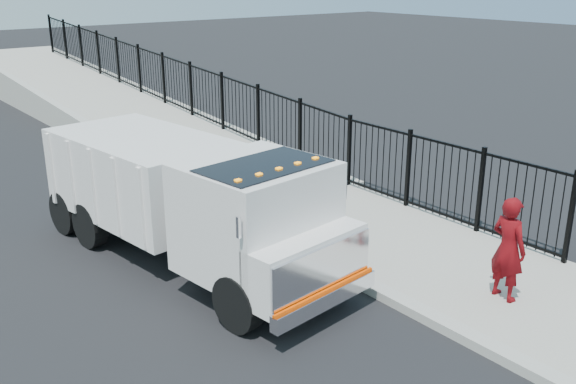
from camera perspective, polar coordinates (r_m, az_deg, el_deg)
ground at (r=11.86m, az=6.03°, el=-8.04°), size 120.00×120.00×0.00m
sidewalk at (r=12.09m, az=19.43°, el=-8.21°), size 3.55×12.00×0.12m
curb at (r=10.66m, az=13.64°, el=-11.33°), size 0.30×12.00×0.16m
ramp at (r=25.94m, az=-15.64°, el=6.36°), size 3.95×24.06×3.19m
iron_fence at (r=22.83m, az=-8.55°, el=7.51°), size 0.10×28.00×1.80m
truck at (r=12.15m, az=-8.63°, el=-0.39°), size 3.13×7.38×2.45m
worker at (r=11.27m, az=18.99°, el=-4.78°), size 0.49×0.70×1.80m
debris at (r=13.29m, az=5.04°, el=-4.09°), size 0.42×0.42×0.11m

